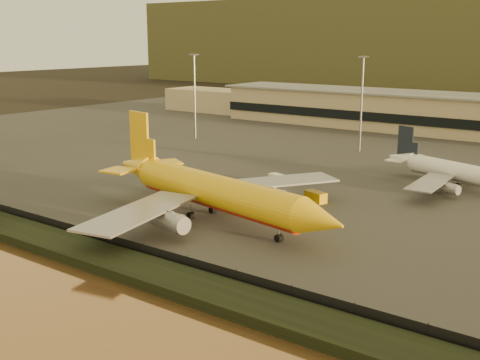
% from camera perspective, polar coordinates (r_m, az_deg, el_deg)
% --- Properties ---
extents(ground, '(900.00, 900.00, 0.00)m').
position_cam_1_polar(ground, '(95.58, -4.34, -5.14)').
color(ground, black).
rests_on(ground, ground).
extents(embankment, '(320.00, 7.00, 1.40)m').
position_cam_1_polar(embankment, '(84.02, -12.01, -7.55)').
color(embankment, black).
rests_on(embankment, ground).
extents(tarmac, '(320.00, 220.00, 0.20)m').
position_cam_1_polar(tarmac, '(176.44, 16.28, 2.95)').
color(tarmac, '#2D2D2D').
rests_on(tarmac, ground).
extents(perimeter_fence, '(300.00, 0.05, 2.20)m').
position_cam_1_polar(perimeter_fence, '(86.32, -10.04, -6.46)').
color(perimeter_fence, black).
rests_on(perimeter_fence, tarmac).
extents(terminal_building, '(202.00, 25.00, 12.60)m').
position_cam_1_polar(terminal_building, '(208.93, 15.63, 6.24)').
color(terminal_building, '#C2B387').
rests_on(terminal_building, tarmac).
extents(apron_light_masts, '(152.20, 12.20, 25.40)m').
position_cam_1_polar(apron_light_masts, '(150.79, 19.33, 7.06)').
color(apron_light_masts, slate).
rests_on(apron_light_masts, tarmac).
extents(dhl_cargo_jet, '(54.84, 52.97, 16.44)m').
position_cam_1_polar(dhl_cargo_jet, '(100.88, -2.62, -1.10)').
color(dhl_cargo_jet, '#EFB40C').
rests_on(dhl_cargo_jet, tarmac).
extents(white_narrowbody_jet, '(37.77, 35.84, 11.16)m').
position_cam_1_polar(white_narrowbody_jet, '(129.46, 20.43, 0.58)').
color(white_narrowbody_jet, white).
rests_on(white_narrowbody_jet, tarmac).
extents(gse_vehicle_yellow, '(4.79, 3.27, 1.97)m').
position_cam_1_polar(gse_vehicle_yellow, '(113.65, 7.18, -1.58)').
color(gse_vehicle_yellow, '#EFB40C').
rests_on(gse_vehicle_yellow, tarmac).
extents(gse_vehicle_white, '(4.93, 3.37, 2.03)m').
position_cam_1_polar(gse_vehicle_white, '(126.68, 3.65, 0.06)').
color(gse_vehicle_white, white).
rests_on(gse_vehicle_white, tarmac).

